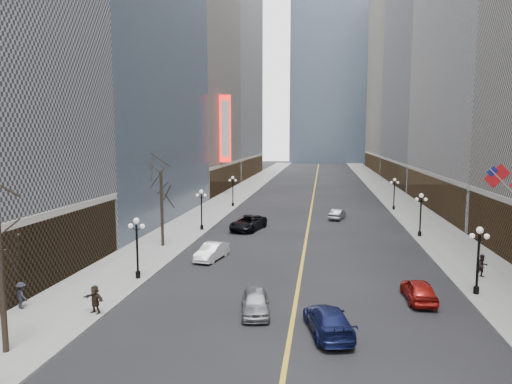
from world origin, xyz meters
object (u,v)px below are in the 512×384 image
(car_nb_near, at_px, (255,302))
(car_sb_near, at_px, (328,320))
(car_nb_far, at_px, (248,223))
(streetlamp_east_3, at_px, (394,190))
(streetlamp_west_3, at_px, (233,188))
(car_sb_mid, at_px, (419,290))
(car_sb_far, at_px, (337,214))
(streetlamp_west_2, at_px, (201,205))
(streetlamp_west_1, at_px, (137,242))
(streetlamp_east_2, at_px, (421,210))
(car_nb_mid, at_px, (212,251))
(streetlamp_east_1, at_px, (478,253))

(car_nb_near, height_order, car_sb_near, car_sb_near)
(car_nb_near, xyz_separation_m, car_nb_far, (-4.43, 24.36, 0.12))
(streetlamp_east_3, height_order, streetlamp_west_3, same)
(streetlamp_east_3, height_order, car_nb_near, streetlamp_east_3)
(car_sb_mid, relative_size, car_sb_far, 1.05)
(streetlamp_west_2, bearing_deg, car_nb_near, -67.59)
(streetlamp_west_3, relative_size, car_nb_far, 0.76)
(streetlamp_east_3, xyz_separation_m, streetlamp_west_1, (-23.60, -36.00, 0.00))
(streetlamp_east_3, relative_size, streetlamp_west_3, 1.00)
(streetlamp_west_2, bearing_deg, streetlamp_east_2, 0.00)
(streetlamp_west_3, distance_m, car_sb_mid, 42.39)
(streetlamp_east_3, distance_m, car_sb_mid, 37.80)
(streetlamp_east_3, xyz_separation_m, car_nb_near, (-14.08, -41.09, -2.20))
(car_nb_mid, bearing_deg, streetlamp_west_3, 109.54)
(streetlamp_east_1, relative_size, streetlamp_east_3, 1.00)
(streetlamp_east_1, bearing_deg, car_nb_far, 133.85)
(streetlamp_east_3, distance_m, car_nb_far, 25.04)
(streetlamp_east_3, xyz_separation_m, streetlamp_west_2, (-23.60, -18.00, 0.00))
(car_nb_mid, bearing_deg, streetlamp_east_3, 68.40)
(streetlamp_east_3, height_order, car_nb_mid, streetlamp_east_3)
(streetlamp_east_3, relative_size, car_sb_near, 0.90)
(streetlamp_east_1, distance_m, car_sb_near, 12.43)
(streetlamp_west_2, xyz_separation_m, car_sb_mid, (19.60, -19.53, -2.18))
(streetlamp_east_2, bearing_deg, car_nb_far, 176.07)
(streetlamp_east_2, bearing_deg, car_sb_mid, -101.56)
(streetlamp_east_1, relative_size, streetlamp_west_2, 1.00)
(streetlamp_west_3, distance_m, car_nb_mid, 30.03)
(streetlamp_east_1, relative_size, car_sb_far, 1.12)
(car_sb_near, bearing_deg, streetlamp_east_3, -115.46)
(car_sb_near, bearing_deg, streetlamp_west_2, -74.13)
(car_nb_near, height_order, car_sb_far, car_nb_near)
(car_nb_far, bearing_deg, streetlamp_west_1, -91.10)
(streetlamp_east_2, distance_m, car_nb_mid, 22.90)
(car_sb_mid, distance_m, car_sb_far, 29.46)
(streetlamp_east_1, xyz_separation_m, car_nb_mid, (-19.57, 6.32, -2.19))
(streetlamp_east_1, height_order, car_nb_mid, streetlamp_east_1)
(streetlamp_east_3, xyz_separation_m, car_sb_near, (-9.80, -43.33, -2.17))
(streetlamp_east_3, bearing_deg, car_nb_mid, -123.40)
(streetlamp_east_3, bearing_deg, streetlamp_west_3, 180.00)
(streetlamp_east_3, relative_size, car_nb_near, 1.10)
(streetlamp_west_1, bearing_deg, streetlamp_east_1, 0.00)
(streetlamp_east_3, distance_m, streetlamp_west_1, 43.05)
(car_nb_near, bearing_deg, car_nb_mid, 106.32)
(streetlamp_east_1, xyz_separation_m, streetlamp_east_2, (0.00, 18.00, 0.00))
(streetlamp_west_3, relative_size, car_sb_mid, 1.06)
(car_nb_near, bearing_deg, streetlamp_west_2, 103.04)
(streetlamp_west_3, height_order, car_nb_near, streetlamp_west_3)
(streetlamp_east_1, xyz_separation_m, car_sb_mid, (-4.00, -1.53, -2.18))
(car_nb_mid, bearing_deg, car_sb_far, 73.81)
(car_sb_near, relative_size, car_sb_far, 1.25)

